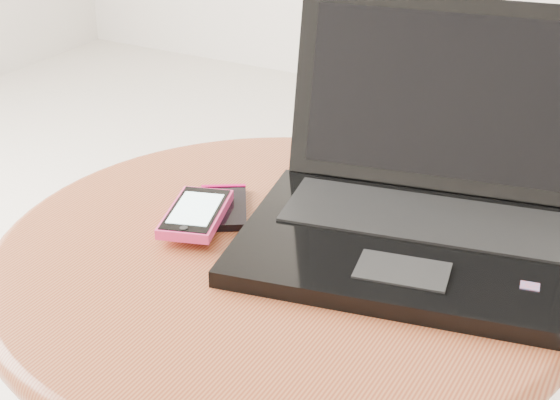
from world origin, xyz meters
The scene contains 4 objects.
table centered at (-0.03, 0.03, 0.42)m, with size 0.67×0.67×0.53m.
laptop centered at (0.09, 0.13, 0.58)m, with size 0.43×0.39×0.25m.
phone_black centered at (-0.14, 0.07, 0.54)m, with size 0.10×0.12×0.01m.
phone_pink centered at (-0.15, 0.03, 0.55)m, with size 0.10×0.13×0.01m.
Camera 1 is at (0.36, -0.69, 1.01)m, focal length 54.01 mm.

